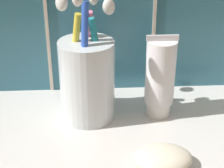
{
  "coord_description": "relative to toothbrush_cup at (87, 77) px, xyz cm",
  "views": [
    {
      "loc": [
        -7.85,
        -36.36,
        30.68
      ],
      "look_at": [
        -5.55,
        3.71,
        9.9
      ],
      "focal_mm": 60.0,
      "sensor_mm": 36.0,
      "label": 1
    }
  ],
  "objects": [
    {
      "name": "sink_counter",
      "position": [
        8.6,
        -9.36,
        -7.08
      ],
      "size": [
        64.31,
        35.95,
        2.0
      ],
      "primitive_type": "cube",
      "color": "silver",
      "rests_on": "ground"
    },
    {
      "name": "toothpaste_tube",
      "position": [
        10.01,
        -0.07,
        -0.21
      ],
      "size": [
        4.29,
        4.08,
        11.99
      ],
      "color": "white",
      "rests_on": "sink_counter"
    },
    {
      "name": "toothbrush_cup",
      "position": [
        0.0,
        0.0,
        0.0
      ],
      "size": [
        8.39,
        10.15,
        19.09
      ],
      "color": "silver",
      "rests_on": "sink_counter"
    },
    {
      "name": "soap_bar",
      "position": [
        8.44,
        -11.59,
        -4.95
      ],
      "size": [
        6.92,
        5.15,
        2.27
      ],
      "primitive_type": "ellipsoid",
      "color": "silver",
      "rests_on": "sink_counter"
    }
  ]
}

